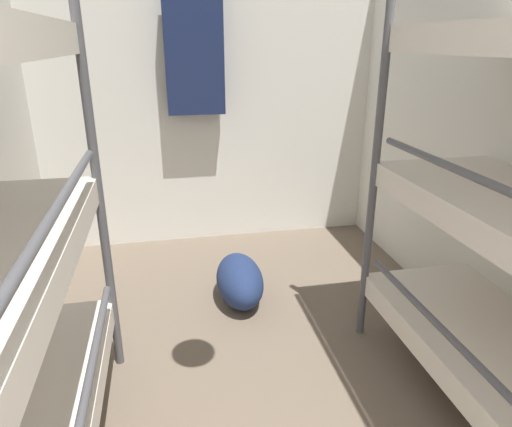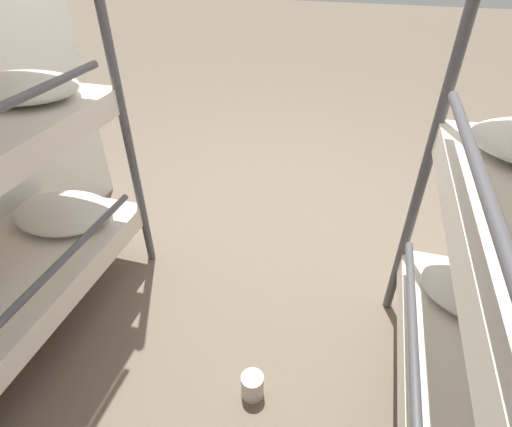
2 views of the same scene
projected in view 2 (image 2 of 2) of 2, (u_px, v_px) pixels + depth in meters
ground_plane at (283, 222)px, 2.75m from camera, size 20.00×20.00×0.00m
tin_can at (252, 386)px, 1.70m from camera, size 0.10×0.10×0.12m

